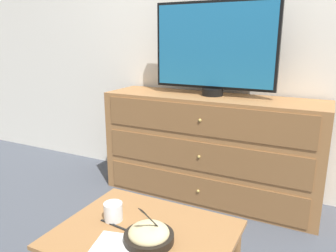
% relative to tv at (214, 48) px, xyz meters
% --- Properties ---
extents(ground_plane, '(12.00, 12.00, 0.00)m').
position_rel_tv_xyz_m(ground_plane, '(0.04, 0.22, -1.18)').
color(ground_plane, '#474C56').
extents(wall_back, '(12.00, 0.05, 2.60)m').
position_rel_tv_xyz_m(wall_back, '(0.04, 0.24, 0.12)').
color(wall_back, white).
rests_on(wall_back, ground_plane).
extents(dresser, '(1.68, 0.47, 0.82)m').
position_rel_tv_xyz_m(dresser, '(0.01, -0.04, -0.77)').
color(dresser, '#9E6B3D').
rests_on(dresser, ground_plane).
extents(tv, '(0.94, 0.16, 0.69)m').
position_rel_tv_xyz_m(tv, '(0.00, 0.00, 0.00)').
color(tv, black).
rests_on(tv, dresser).
extents(coffee_table, '(0.77, 0.61, 0.42)m').
position_rel_tv_xyz_m(coffee_table, '(0.15, -1.29, -0.82)').
color(coffee_table, '#9E6B3D').
rests_on(coffee_table, ground_plane).
extents(takeout_bowl, '(0.21, 0.21, 0.19)m').
position_rel_tv_xyz_m(takeout_bowl, '(0.20, -1.34, -0.73)').
color(takeout_bowl, black).
rests_on(takeout_bowl, coffee_table).
extents(drink_cup, '(0.09, 0.09, 0.09)m').
position_rel_tv_xyz_m(drink_cup, '(-0.04, -1.26, -0.72)').
color(drink_cup, white).
rests_on(drink_cup, coffee_table).
extents(napkin, '(0.22, 0.22, 0.00)m').
position_rel_tv_xyz_m(napkin, '(0.09, -1.43, -0.76)').
color(napkin, white).
rests_on(napkin, coffee_table).
extents(knife, '(0.16, 0.03, 0.01)m').
position_rel_tv_xyz_m(knife, '(-0.00, -1.31, -0.76)').
color(knife, black).
rests_on(knife, coffee_table).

